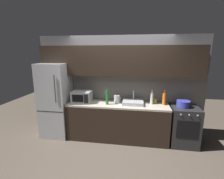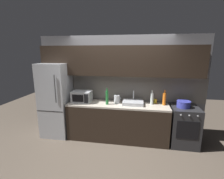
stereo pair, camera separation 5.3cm
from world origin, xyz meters
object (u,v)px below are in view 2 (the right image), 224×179
Objects in this scene: wine_bottle_green at (107,97)px; wine_bottle_orange at (164,99)px; cooking_pot at (184,104)px; microwave at (82,96)px; mug_yellow at (155,101)px; refrigerator at (56,100)px; kettle at (117,99)px; oven_range at (184,126)px; wine_bottle_clear at (152,99)px.

wine_bottle_orange is at bearing 7.54° from wine_bottle_green.
wine_bottle_green is (-1.31, -0.17, 0.02)m from wine_bottle_orange.
wine_bottle_orange is 0.42m from cooking_pot.
microwave is at bearing 179.56° from cooking_pot.
microwave reaches higher than mug_yellow.
mug_yellow is (2.46, 0.22, 0.03)m from refrigerator.
kettle is 0.93m from mug_yellow.
refrigerator reaches higher than cooking_pot.
refrigerator is 0.69m from microwave.
wine_bottle_orange is at bearing 166.22° from cooking_pot.
wine_bottle_green reaches higher than kettle.
kettle is 0.60× the size of wine_bottle_orange.
wine_bottle_green is 1.72m from cooking_pot.
kettle is at bearing -170.49° from mug_yellow.
wine_bottle_green reaches higher than cooking_pot.
wine_bottle_orange is 1.33m from wine_bottle_green.
refrigerator reaches higher than wine_bottle_green.
kettle is 1.51m from cooking_pot.
oven_range is at bearing -0.47° from microwave.
wine_bottle_orange is 3.63× the size of mug_yellow.
wine_bottle_orange is at bearing 2.36° from microwave.
kettle is (-1.56, 0.07, 0.55)m from oven_range.
cooking_pot is at bearing -0.44° from microwave.
refrigerator is 4.00× the size of microwave.
wine_bottle_clear is at bearing -131.17° from mug_yellow.
kettle reaches higher than oven_range.
mug_yellow is at bearing 48.83° from wine_bottle_clear.
microwave is at bearing -177.64° from wine_bottle_orange.
wine_bottle_clear is (-0.74, 0.11, 0.59)m from oven_range.
microwave is (-2.42, 0.02, 0.58)m from oven_range.
cooking_pot is at bearing 2.49° from wine_bottle_green.
refrigerator is 6.25× the size of cooking_pot.
refrigerator is 2.37m from wine_bottle_clear.
wine_bottle_orange is 0.28m from wine_bottle_clear.
kettle is at bearing 3.04° from microwave.
cooking_pot is at bearing -20.15° from mug_yellow.
wine_bottle_clear is (-0.28, 0.01, -0.01)m from wine_bottle_orange.
refrigerator is 2.47m from mug_yellow.
refrigerator reaches higher than kettle.
oven_range is at bearing -12.39° from wine_bottle_orange.
mug_yellow is (1.78, 0.20, -0.09)m from microwave.
wine_bottle_green is (0.65, -0.09, 0.03)m from microwave.
kettle reaches higher than mug_yellow.
wine_bottle_green is (-1.77, -0.07, 0.62)m from oven_range.
wine_bottle_green is at bearing -8.15° from microwave.
refrigerator is at bearing -177.85° from wine_bottle_orange.
microwave is at bearing -176.80° from wine_bottle_clear.
wine_bottle_green reaches higher than oven_range.
wine_bottle_clear is 3.39× the size of mug_yellow.
mug_yellow is (-0.65, 0.22, 0.50)m from oven_range.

